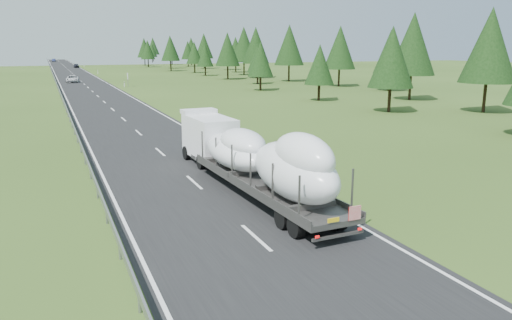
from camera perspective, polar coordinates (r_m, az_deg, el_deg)
name	(u,v)px	position (r m, az deg, el deg)	size (l,w,h in m)	color
ground	(256,238)	(20.20, 0.00, -8.90)	(400.00, 400.00, 0.00)	#314A18
road_surface	(81,81)	(117.77, -19.39, 8.51)	(10.00, 400.00, 0.02)	black
guardrail	(55,79)	(117.46, -22.01, 8.58)	(0.10, 400.00, 0.76)	slate
marker_posts	(90,68)	(172.99, -18.45, 9.92)	(0.13, 350.08, 1.00)	silver
highway_sign	(128,77)	(98.53, -14.46, 9.16)	(0.08, 0.90, 2.60)	slate
tree_line_right	(241,49)	(129.10, -1.68, 12.61)	(27.62, 274.43, 12.61)	black
boat_truck	(251,154)	(25.90, -0.58, 0.69)	(3.10, 17.99, 3.99)	white
distant_van	(73,79)	(114.10, -20.23, 8.69)	(2.45, 5.32, 1.48)	silver
distant_car_dark	(76,66)	(192.54, -19.85, 10.11)	(1.74, 4.32, 1.47)	black
distant_car_blue	(54,60)	(273.78, -22.10, 10.53)	(1.52, 4.36, 1.44)	#192147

